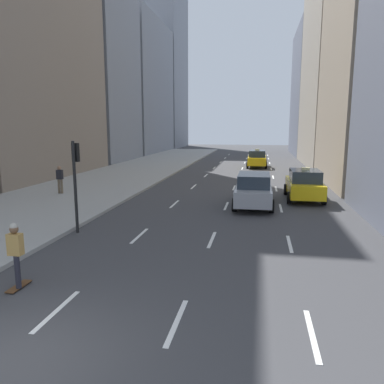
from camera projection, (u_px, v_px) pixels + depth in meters
ground_plane at (7, 366)px, 6.56m from camera, size 160.00×160.00×0.00m
sidewalk_left at (133, 172)px, 33.94m from camera, size 8.00×66.00×0.15m
lane_markings at (237, 181)px, 28.39m from camera, size 5.72×56.00×0.01m
building_row_left at (96, 32)px, 41.43m from camera, size 6.00×73.68×33.99m
building_row_right at (358, 37)px, 31.00m from camera, size 6.00×60.98×33.63m
taxi_lead at (257, 159)px, 38.02m from camera, size 2.02×4.40×1.87m
taxi_second at (304, 184)px, 21.24m from camera, size 2.02×4.40×1.87m
sedan_black_near at (254, 190)px, 19.50m from camera, size 2.02×4.80×1.74m
skateboarder at (16, 253)px, 9.56m from camera, size 0.36×0.80×1.75m
pedestrian_far_walking at (60, 178)px, 22.42m from camera, size 0.36×0.22×1.65m
traffic_light_pole at (76, 172)px, 14.46m from camera, size 0.24×0.42×3.60m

